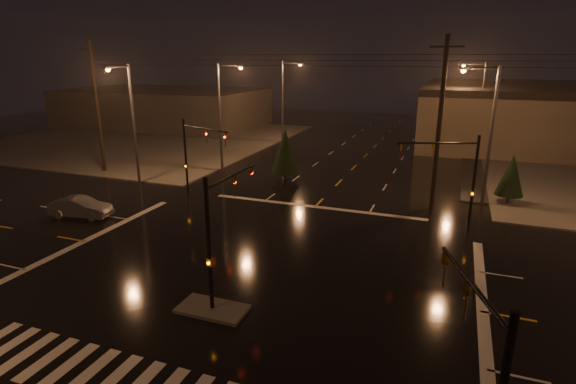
# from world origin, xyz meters

# --- Properties ---
(ground) EXTENTS (140.00, 140.00, 0.00)m
(ground) POSITION_xyz_m (0.00, 0.00, 0.00)
(ground) COLOR black
(ground) RESTS_ON ground
(sidewalk_nw) EXTENTS (36.00, 36.00, 0.12)m
(sidewalk_nw) POSITION_xyz_m (-30.00, 30.00, 0.06)
(sidewalk_nw) COLOR #4D4A44
(sidewalk_nw) RESTS_ON ground
(median_island) EXTENTS (3.00, 1.60, 0.15)m
(median_island) POSITION_xyz_m (0.00, -4.00, 0.07)
(median_island) COLOR #4D4A44
(median_island) RESTS_ON ground
(stop_bar_far) EXTENTS (16.00, 0.50, 0.01)m
(stop_bar_far) POSITION_xyz_m (0.00, 11.00, 0.01)
(stop_bar_far) COLOR beige
(stop_bar_far) RESTS_ON ground
(commercial_block) EXTENTS (30.00, 18.00, 5.60)m
(commercial_block) POSITION_xyz_m (-35.00, 42.00, 2.80)
(commercial_block) COLOR #3E3A36
(commercial_block) RESTS_ON ground
(signal_mast_median) EXTENTS (0.25, 4.59, 6.00)m
(signal_mast_median) POSITION_xyz_m (0.00, -3.07, 3.75)
(signal_mast_median) COLOR black
(signal_mast_median) RESTS_ON ground
(signal_mast_ne) EXTENTS (4.84, 1.86, 6.00)m
(signal_mast_ne) POSITION_xyz_m (9.50, 10.14, 3.79)
(signal_mast_ne) COLOR black
(signal_mast_ne) RESTS_ON ground
(signal_mast_nw) EXTENTS (4.84, 1.86, 6.00)m
(signal_mast_nw) POSITION_xyz_m (-9.50, 10.14, 3.79)
(signal_mast_nw) COLOR black
(signal_mast_nw) RESTS_ON ground
(signal_mast_se) EXTENTS (1.55, 3.87, 6.00)m
(signal_mast_se) POSITION_xyz_m (10.23, -9.75, 3.71)
(signal_mast_se) COLOR black
(signal_mast_se) RESTS_ON ground
(streetlight_1) EXTENTS (2.77, 0.32, 10.00)m
(streetlight_1) POSITION_xyz_m (-11.18, 18.00, 5.80)
(streetlight_1) COLOR #38383A
(streetlight_1) RESTS_ON ground
(streetlight_2) EXTENTS (2.77, 0.32, 10.00)m
(streetlight_2) POSITION_xyz_m (-11.18, 34.00, 5.80)
(streetlight_2) COLOR #38383A
(streetlight_2) RESTS_ON ground
(streetlight_3) EXTENTS (2.77, 0.32, 10.00)m
(streetlight_3) POSITION_xyz_m (11.18, 16.00, 5.80)
(streetlight_3) COLOR #38383A
(streetlight_3) RESTS_ON ground
(streetlight_4) EXTENTS (2.77, 0.32, 10.00)m
(streetlight_4) POSITION_xyz_m (11.18, 36.00, 5.80)
(streetlight_4) COLOR #38383A
(streetlight_4) RESTS_ON ground
(streetlight_5) EXTENTS (0.32, 2.77, 10.00)m
(streetlight_5) POSITION_xyz_m (-16.00, 11.18, 5.80)
(streetlight_5) COLOR #38383A
(streetlight_5) RESTS_ON ground
(utility_pole_0) EXTENTS (2.20, 0.32, 12.00)m
(utility_pole_0) POSITION_xyz_m (-22.00, 14.00, 6.13)
(utility_pole_0) COLOR black
(utility_pole_0) RESTS_ON ground
(utility_pole_1) EXTENTS (2.20, 0.32, 12.00)m
(utility_pole_1) POSITION_xyz_m (8.00, 14.00, 6.13)
(utility_pole_1) COLOR black
(utility_pole_1) RESTS_ON ground
(conifer_0) EXTENTS (1.99, 1.99, 3.81)m
(conifer_0) POSITION_xyz_m (13.26, 16.68, 2.25)
(conifer_0) COLOR black
(conifer_0) RESTS_ON ground
(conifer_3) EXTENTS (2.50, 2.50, 4.61)m
(conifer_3) POSITION_xyz_m (-4.66, 17.03, 2.65)
(conifer_3) COLOR black
(conifer_3) RESTS_ON ground
(car_crossing) EXTENTS (4.38, 2.19, 1.38)m
(car_crossing) POSITION_xyz_m (-14.39, 3.29, 0.69)
(car_crossing) COLOR #5B5C63
(car_crossing) RESTS_ON ground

